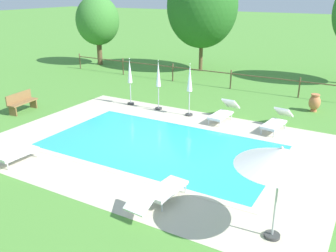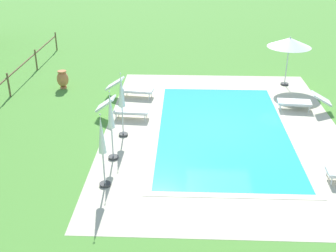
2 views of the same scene
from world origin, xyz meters
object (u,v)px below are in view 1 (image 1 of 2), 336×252
(sun_lounger_north_end, at_px, (9,154))
(patio_umbrella_closed_row_west, at_px, (130,76))
(patio_umbrella_closed_row_centre, at_px, (190,83))
(tree_east_mid, at_px, (202,7))
(patio_umbrella_open_foreground, at_px, (281,158))
(sun_lounger_north_far, at_px, (277,121))
(terracotta_urn_near_fence, at_px, (315,102))
(tree_far_west, at_px, (98,21))
(patio_umbrella_closed_row_mid_west, at_px, (158,79))
(sun_lounger_north_near_steps, at_px, (224,112))
(wooden_bench_lawn_side, at_px, (22,102))
(sun_lounger_north_mid, at_px, (160,192))

(sun_lounger_north_end, height_order, patio_umbrella_closed_row_west, patio_umbrella_closed_row_west)
(patio_umbrella_closed_row_centre, bearing_deg, tree_east_mid, 112.23)
(sun_lounger_north_end, height_order, patio_umbrella_open_foreground, patio_umbrella_open_foreground)
(tree_east_mid, bearing_deg, patio_umbrella_open_foreground, -59.72)
(sun_lounger_north_far, height_order, patio_umbrella_closed_row_centre, patio_umbrella_closed_row_centre)
(sun_lounger_north_end, distance_m, patio_umbrella_closed_row_centre, 7.78)
(terracotta_urn_near_fence, bearing_deg, tree_far_west, 165.93)
(terracotta_urn_near_fence, xyz_separation_m, tree_far_west, (-15.69, 3.93, 2.69))
(patio_umbrella_closed_row_mid_west, xyz_separation_m, tree_east_mid, (-2.04, 8.88, 2.73))
(sun_lounger_north_far, relative_size, sun_lounger_north_end, 1.08)
(sun_lounger_north_near_steps, height_order, tree_far_west, tree_far_west)
(sun_lounger_north_near_steps, xyz_separation_m, tree_far_west, (-12.56, 7.11, 2.76))
(patio_umbrella_closed_row_mid_west, relative_size, wooden_bench_lawn_side, 1.49)
(sun_lounger_north_near_steps, distance_m, sun_lounger_north_far, 2.25)
(sun_lounger_north_near_steps, height_order, sun_lounger_north_mid, sun_lounger_north_near_steps)
(sun_lounger_north_mid, xyz_separation_m, patio_umbrella_closed_row_mid_west, (-4.23, 6.93, 1.09))
(sun_lounger_north_far, height_order, sun_lounger_north_end, sun_lounger_north_end)
(tree_far_west, bearing_deg, tree_east_mid, 13.01)
(sun_lounger_north_mid, height_order, tree_east_mid, tree_east_mid)
(sun_lounger_north_mid, xyz_separation_m, patio_umbrella_closed_row_centre, (-2.60, 6.82, 1.13))
(tree_east_mid, bearing_deg, sun_lounger_north_far, -49.76)
(patio_umbrella_open_foreground, xyz_separation_m, terracotta_urn_near_fence, (-0.84, 10.10, -1.54))
(sun_lounger_north_mid, distance_m, terracotta_urn_near_fence, 10.38)
(patio_umbrella_closed_row_mid_west, height_order, patio_umbrella_closed_row_centre, patio_umbrella_closed_row_centre)
(sun_lounger_north_far, distance_m, terracotta_urn_near_fence, 3.31)
(patio_umbrella_closed_row_west, bearing_deg, patio_umbrella_closed_row_centre, -1.74)
(patio_umbrella_closed_row_mid_west, distance_m, terracotta_urn_near_fence, 7.16)
(terracotta_urn_near_fence, bearing_deg, patio_umbrella_closed_row_centre, -144.36)
(patio_umbrella_closed_row_centre, xyz_separation_m, wooden_bench_lawn_side, (-6.85, -3.26, -1.02))
(patio_umbrella_closed_row_mid_west, relative_size, tree_east_mid, 0.34)
(sun_lounger_north_end, bearing_deg, patio_umbrella_open_foreground, 3.21)
(sun_lounger_north_near_steps, xyz_separation_m, sun_lounger_north_far, (2.25, -0.01, -0.00))
(sun_lounger_north_end, bearing_deg, patio_umbrella_closed_row_mid_west, 81.63)
(sun_lounger_north_near_steps, xyz_separation_m, patio_umbrella_closed_row_mid_west, (-3.18, -0.07, 1.08))
(sun_lounger_north_near_steps, distance_m, tree_far_west, 14.70)
(terracotta_urn_near_fence, bearing_deg, sun_lounger_north_mid, -101.52)
(sun_lounger_north_end, relative_size, patio_umbrella_closed_row_mid_west, 0.84)
(sun_lounger_north_near_steps, height_order, terracotta_urn_near_fence, sun_lounger_north_near_steps)
(sun_lounger_north_near_steps, distance_m, tree_east_mid, 10.92)
(sun_lounger_north_mid, relative_size, terracotta_urn_near_fence, 2.57)
(sun_lounger_north_far, bearing_deg, patio_umbrella_closed_row_west, -179.48)
(sun_lounger_north_end, bearing_deg, patio_umbrella_closed_row_west, 93.84)
(tree_far_west, bearing_deg, sun_lounger_north_far, -25.68)
(sun_lounger_north_near_steps, distance_m, patio_umbrella_closed_row_centre, 1.92)
(wooden_bench_lawn_side, distance_m, tree_far_west, 11.64)
(sun_lounger_north_mid, distance_m, patio_umbrella_closed_row_centre, 7.39)
(patio_umbrella_open_foreground, bearing_deg, sun_lounger_north_far, 103.99)
(patio_umbrella_open_foreground, height_order, patio_umbrella_closed_row_west, patio_umbrella_closed_row_west)
(patio_umbrella_open_foreground, height_order, wooden_bench_lawn_side, patio_umbrella_open_foreground)
(patio_umbrella_open_foreground, xyz_separation_m, patio_umbrella_closed_row_centre, (-5.51, 6.75, -0.49))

